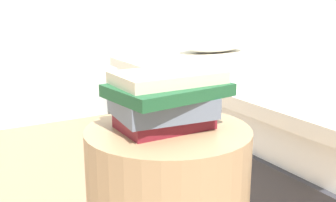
% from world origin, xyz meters
% --- Properties ---
extents(bed, '(1.54, 2.00, 0.62)m').
position_xyz_m(bed, '(1.34, 0.85, 0.23)').
color(bed, '#2D2D33').
rests_on(bed, ground_plane).
extents(book_maroon, '(0.24, 0.16, 0.04)m').
position_xyz_m(book_maroon, '(-0.01, 0.01, 0.56)').
color(book_maroon, maroon).
rests_on(book_maroon, side_table).
extents(book_slate, '(0.26, 0.22, 0.05)m').
position_xyz_m(book_slate, '(-0.01, 0.01, 0.60)').
color(book_slate, slate).
rests_on(book_slate, book_maroon).
extents(book_forest, '(0.32, 0.24, 0.03)m').
position_xyz_m(book_forest, '(0.00, -0.00, 0.64)').
color(book_forest, '#1E512D').
rests_on(book_forest, book_slate).
extents(book_cream, '(0.28, 0.18, 0.03)m').
position_xyz_m(book_cream, '(0.01, 0.01, 0.68)').
color(book_cream, beige).
rests_on(book_cream, book_forest).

